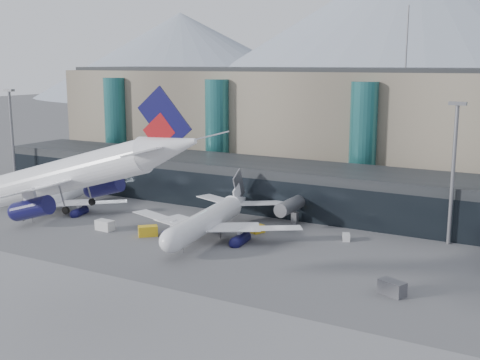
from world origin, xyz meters
name	(u,v)px	position (x,y,z in m)	size (l,w,h in m)	color
ground	(153,302)	(0.00, 0.00, 0.00)	(900.00, 900.00, 0.00)	#515154
runway_strip	(74,346)	(0.00, -15.00, 0.02)	(400.00, 40.00, 0.04)	slate
runway_markings	(74,346)	(0.00, -15.00, 0.05)	(128.00, 1.00, 0.02)	gold
concourse	(315,190)	(-0.02, 57.73, 4.97)	(170.00, 27.00, 10.00)	black
terminal_main	(277,124)	(-25.00, 90.00, 15.44)	(130.00, 30.00, 31.00)	gray
teal_towers	(285,137)	(-14.99, 74.01, 14.01)	(116.40, 19.40, 46.00)	#246566
lightmast_left	(12,132)	(-80.00, 45.00, 14.42)	(3.00, 1.20, 25.60)	slate
lightmast_mid	(454,165)	(30.00, 48.00, 14.42)	(3.00, 1.20, 25.60)	slate
hero_jet	(85,164)	(-3.10, -8.59, 20.17)	(35.44, 35.99, 11.62)	white
jet_parked_left	(60,192)	(-50.59, 32.30, 4.08)	(32.13, 33.65, 10.80)	white
jet_parked_mid	(213,211)	(-10.44, 32.49, 4.51)	(36.75, 36.73, 11.93)	white
veh_a	(105,225)	(-30.38, 24.22, 1.00)	(3.55, 2.00, 2.00)	silver
veh_b	(258,229)	(-3.42, 37.35, 0.73)	(2.53, 1.56, 1.46)	gold
veh_c	(392,288)	(27.81, 18.63, 1.04)	(3.76, 1.98, 2.09)	#4A4A4F
veh_f	(60,198)	(-56.05, 37.36, 0.98)	(3.50, 1.86, 1.96)	#4A4A4F
veh_g	(346,237)	(13.20, 40.77, 0.64)	(2.20, 1.28, 1.28)	silver
veh_h	(148,231)	(-20.49, 25.15, 0.99)	(3.58, 1.88, 1.98)	gold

